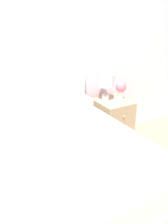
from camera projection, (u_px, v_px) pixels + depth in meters
ground_plane at (22, 157)px, 3.32m from camera, size 12.00×12.00×0.00m
wall_back at (9, 53)px, 2.87m from camera, size 8.00×0.06×2.60m
bed at (48, 172)px, 2.47m from camera, size 1.79×1.93×1.08m
nightstand at (112, 122)px, 3.57m from camera, size 0.42×0.48×0.62m
table_lamp at (106, 81)px, 3.40m from camera, size 0.22×0.22×0.35m
flower_vase at (121, 88)px, 3.46m from camera, size 0.14×0.14×0.23m
teacup at (118, 100)px, 3.41m from camera, size 0.11×0.11×0.05m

